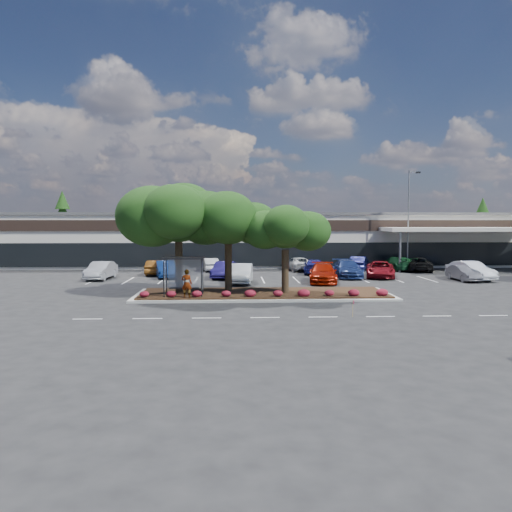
{
  "coord_description": "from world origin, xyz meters",
  "views": [
    {
      "loc": [
        -4.1,
        -30.95,
        5.27
      ],
      "look_at": [
        -2.4,
        7.23,
        2.6
      ],
      "focal_mm": 35.0,
      "sensor_mm": 36.0,
      "label": 1
    }
  ],
  "objects_px": {
    "survey_stake": "(353,306)",
    "car_0": "(101,270)",
    "car_1": "(165,269)",
    "light_pole": "(409,226)"
  },
  "relations": [
    {
      "from": "light_pole",
      "to": "car_0",
      "type": "bearing_deg",
      "value": -167.76
    },
    {
      "from": "light_pole",
      "to": "car_0",
      "type": "distance_m",
      "value": 31.75
    },
    {
      "from": "car_0",
      "to": "car_1",
      "type": "relative_size",
      "value": 1.02
    },
    {
      "from": "car_1",
      "to": "car_0",
      "type": "bearing_deg",
      "value": 178.27
    },
    {
      "from": "light_pole",
      "to": "car_1",
      "type": "height_order",
      "value": "light_pole"
    },
    {
      "from": "survey_stake",
      "to": "car_0",
      "type": "distance_m",
      "value": 26.53
    },
    {
      "from": "survey_stake",
      "to": "car_1",
      "type": "bearing_deg",
      "value": 123.01
    },
    {
      "from": "survey_stake",
      "to": "car_0",
      "type": "relative_size",
      "value": 0.19
    },
    {
      "from": "light_pole",
      "to": "survey_stake",
      "type": "bearing_deg",
      "value": -115.41
    },
    {
      "from": "light_pole",
      "to": "car_1",
      "type": "xyz_separation_m",
      "value": [
        -25.1,
        -5.56,
        -3.97
      ]
    }
  ]
}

